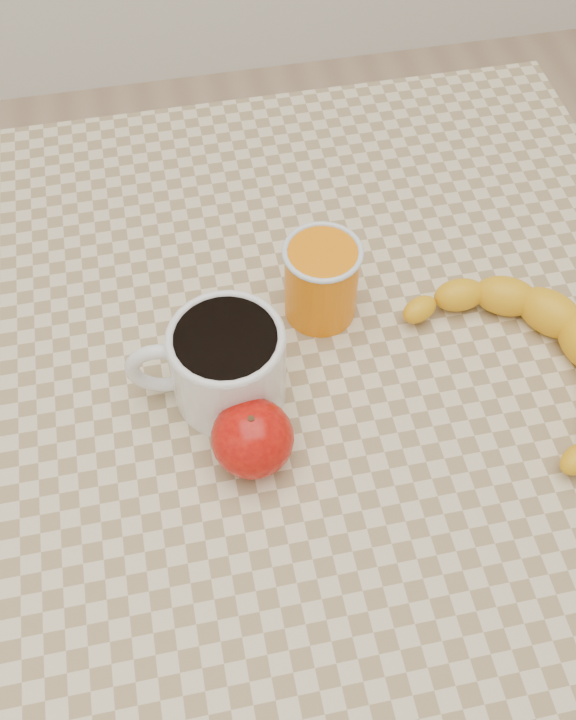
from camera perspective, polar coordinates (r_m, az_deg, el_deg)
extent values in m
plane|color=tan|center=(1.43, 0.00, -17.86)|extent=(3.00, 3.00, 0.00)
cube|color=beige|center=(0.76, 0.00, -1.72)|extent=(0.80, 0.80, 0.04)
cube|color=olive|center=(0.80, 0.00, -3.67)|extent=(0.74, 0.74, 0.06)
cylinder|color=olive|center=(1.29, -18.68, -0.47)|extent=(0.05, 0.05, 0.71)
cylinder|color=olive|center=(1.33, 11.89, 4.47)|extent=(0.05, 0.05, 0.71)
cylinder|color=silver|center=(0.70, -4.26, -0.41)|extent=(0.11, 0.11, 0.08)
cylinder|color=black|center=(0.67, -4.46, 1.40)|extent=(0.09, 0.09, 0.01)
torus|color=silver|center=(0.66, -4.48, 1.59)|extent=(0.10, 0.10, 0.01)
torus|color=silver|center=(0.70, -8.97, -0.62)|extent=(0.07, 0.02, 0.06)
cylinder|color=orange|center=(0.75, 2.38, 5.56)|extent=(0.07, 0.07, 0.08)
torus|color=silver|center=(0.72, 2.49, 7.69)|extent=(0.07, 0.07, 0.01)
ellipsoid|color=#8F0504|center=(0.67, -2.54, -5.57)|extent=(0.08, 0.08, 0.06)
cylinder|color=#382311|center=(0.64, -2.63, -4.40)|extent=(0.01, 0.01, 0.01)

